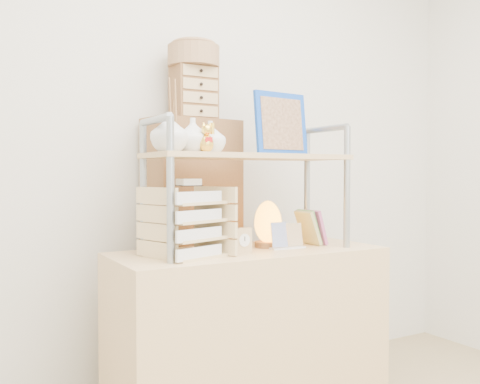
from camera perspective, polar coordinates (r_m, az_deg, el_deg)
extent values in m
cube|color=silver|center=(2.79, -4.34, 6.36)|extent=(3.40, 0.02, 2.60)
cube|color=tan|center=(2.45, 0.93, -14.93)|extent=(1.20, 0.50, 0.75)
cube|color=brown|center=(2.65, -5.10, -6.95)|extent=(0.48, 0.30, 1.35)
cylinder|color=#8F969C|center=(2.01, -7.42, 0.20)|extent=(0.03, 0.03, 0.55)
cylinder|color=#8F969C|center=(2.30, -10.27, 0.40)|extent=(0.03, 0.03, 0.55)
cylinder|color=#8F969C|center=(2.16, -8.98, 7.61)|extent=(0.03, 0.30, 0.03)
cylinder|color=#8F969C|center=(2.47, 11.34, 0.51)|extent=(0.03, 0.03, 0.55)
cylinder|color=#8F969C|center=(2.71, 7.16, 0.66)|extent=(0.03, 0.03, 0.55)
cylinder|color=#8F969C|center=(2.60, 9.19, 6.67)|extent=(0.03, 0.30, 0.03)
cube|color=tan|center=(2.34, 0.94, 3.80)|extent=(0.90, 0.34, 0.02)
imported|color=silver|center=(2.16, -7.56, 6.33)|extent=(0.15, 0.15, 0.16)
imported|color=silver|center=(2.22, -5.06, 6.03)|extent=(0.14, 0.14, 0.14)
imported|color=silver|center=(2.28, -3.19, 5.85)|extent=(0.13, 0.13, 0.14)
cylinder|color=#224B96|center=(2.31, -7.26, 5.32)|extent=(0.07, 0.07, 0.10)
cube|color=#1243AF|center=(2.56, 4.41, 7.25)|extent=(0.30, 0.08, 0.30)
cube|color=brown|center=(2.55, 4.55, 7.27)|extent=(0.25, 0.06, 0.25)
cube|color=#B8508A|center=(2.56, 8.05, -3.68)|extent=(0.06, 0.12, 0.17)
cube|color=#6BA954|center=(2.56, 7.38, -3.67)|extent=(0.07, 0.12, 0.17)
cube|color=tan|center=(2.53, 7.26, -3.74)|extent=(0.07, 0.13, 0.16)
cube|color=#DABF83|center=(2.20, -5.69, -6.69)|extent=(0.32, 0.31, 0.01)
cube|color=white|center=(2.09, -4.34, -6.49)|extent=(0.23, 0.09, 0.05)
cube|color=#DABF83|center=(2.19, -5.69, -4.84)|extent=(0.32, 0.31, 0.01)
cube|color=white|center=(2.08, -4.35, -4.53)|extent=(0.23, 0.09, 0.05)
cube|color=#DABF83|center=(2.18, -5.70, -2.97)|extent=(0.32, 0.31, 0.01)
cube|color=white|center=(2.07, -4.35, -2.56)|extent=(0.23, 0.09, 0.05)
cube|color=#DABF83|center=(2.17, -5.71, -1.09)|extent=(0.32, 0.31, 0.01)
cube|color=white|center=(2.06, -4.36, -0.58)|extent=(0.23, 0.09, 0.05)
cube|color=beige|center=(2.15, -5.50, 1.02)|extent=(0.08, 0.08, 0.03)
cylinder|color=brown|center=(2.45, 2.97, -5.60)|extent=(0.12, 0.12, 0.03)
ellipsoid|color=orange|center=(2.44, 2.97, -3.14)|extent=(0.14, 0.13, 0.19)
cube|color=tan|center=(2.25, 0.26, -5.23)|extent=(0.08, 0.04, 0.11)
cylinder|color=white|center=(2.23, 0.49, -5.17)|extent=(0.05, 0.01, 0.05)
cube|color=white|center=(2.41, 5.10, -5.95)|extent=(0.17, 0.05, 0.01)
cube|color=navy|center=(2.39, 4.21, -4.56)|extent=(0.08, 0.03, 0.11)
cube|color=tan|center=(2.44, 5.84, -4.52)|extent=(0.08, 0.02, 0.10)
cube|color=brown|center=(2.63, -4.97, 10.46)|extent=(0.20, 0.15, 0.25)
cube|color=tan|center=(2.55, -4.22, 8.61)|extent=(0.18, 0.01, 0.05)
cube|color=tan|center=(2.56, -4.22, 10.00)|extent=(0.18, 0.01, 0.05)
cube|color=tan|center=(2.57, -4.23, 11.38)|extent=(0.18, 0.01, 0.05)
cube|color=tan|center=(2.58, -4.23, 12.75)|extent=(0.18, 0.01, 0.05)
cylinder|color=brown|center=(2.66, -4.98, 14.18)|extent=(0.25, 0.25, 0.10)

